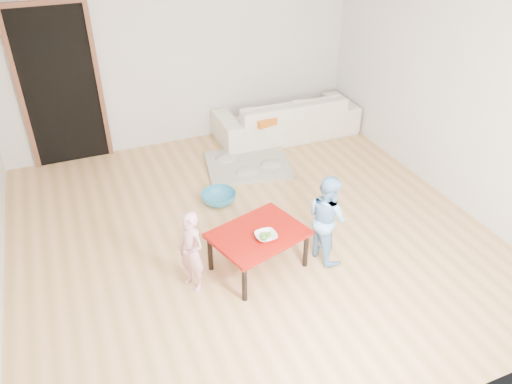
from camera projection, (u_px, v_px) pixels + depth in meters
floor at (249, 232)px, 5.51m from camera, size 5.00×5.00×0.01m
back_wall at (180, 52)px, 6.75m from camera, size 5.00×0.02×2.60m
right_wall at (454, 89)px, 5.61m from camera, size 0.02×5.00×2.60m
doorway at (60, 89)px, 6.37m from camera, size 1.02×0.08×2.11m
sofa at (286, 116)px, 7.39m from camera, size 2.10×0.85×0.61m
cushion at (264, 118)px, 6.97m from camera, size 0.47×0.43×0.11m
red_table at (258, 250)px, 4.91m from camera, size 1.02×0.87×0.43m
bowl at (266, 236)px, 4.70m from camera, size 0.20×0.20×0.05m
broccoli at (266, 236)px, 4.70m from camera, size 0.12×0.12×0.06m
child_pink at (191, 252)px, 4.58m from camera, size 0.31×0.36×0.83m
child_blue at (327, 218)px, 4.93m from camera, size 0.42×0.51×0.95m
basin at (219, 198)px, 5.98m from camera, size 0.42×0.42×0.13m
blanket at (248, 165)px, 6.73m from camera, size 1.24×1.10×0.05m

